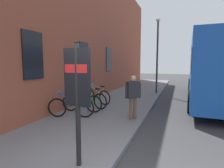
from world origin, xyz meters
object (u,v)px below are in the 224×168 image
at_px(bicycle_under_window, 97,96).
at_px(pedestrian_crossing_street, 133,93).
at_px(bicycle_mid_rack, 91,99).
at_px(street_lamp, 157,49).
at_px(city_bus, 215,67).
at_px(transit_info_sign, 77,85).
at_px(bicycle_leaning_wall, 71,107).
at_px(bicycle_nearest_sign, 82,103).

distance_m(bicycle_under_window, pedestrian_crossing_street, 3.03).
height_order(bicycle_mid_rack, street_lamp, street_lamp).
bearing_deg(city_bus, transit_info_sign, 157.45).
relative_size(bicycle_leaning_wall, pedestrian_crossing_street, 1.08).
distance_m(city_bus, street_lamp, 3.65).
relative_size(bicycle_mid_rack, street_lamp, 0.35).
bearing_deg(bicycle_under_window, transit_info_sign, -158.84).
bearing_deg(bicycle_mid_rack, city_bus, -51.40).
bearing_deg(pedestrian_crossing_street, transit_info_sign, 175.34).
xyz_separation_m(bicycle_leaning_wall, city_bus, (6.01, -5.59, 1.41)).
relative_size(bicycle_mid_rack, transit_info_sign, 0.72).
distance_m(bicycle_nearest_sign, bicycle_mid_rack, 0.74).
distance_m(bicycle_mid_rack, bicycle_under_window, 0.90).
bearing_deg(bicycle_nearest_sign, bicycle_leaning_wall, -179.51).
height_order(bicycle_leaning_wall, street_lamp, street_lamp).
height_order(bicycle_mid_rack, bicycle_under_window, same).
relative_size(pedestrian_crossing_street, street_lamp, 0.32).
distance_m(pedestrian_crossing_street, street_lamp, 6.75).
bearing_deg(bicycle_leaning_wall, city_bus, -42.92).
bearing_deg(bicycle_under_window, bicycle_nearest_sign, -177.35).
height_order(bicycle_leaning_wall, bicycle_under_window, same).
xyz_separation_m(bicycle_mid_rack, city_bus, (4.43, -5.55, 1.41)).
bearing_deg(transit_info_sign, bicycle_nearest_sign, 28.45).
height_order(bicycle_nearest_sign, bicycle_mid_rack, same).
height_order(bicycle_mid_rack, city_bus, city_bus).
xyz_separation_m(bicycle_leaning_wall, pedestrian_crossing_street, (0.58, -2.22, 0.58)).
bearing_deg(bicycle_under_window, street_lamp, -27.48).
relative_size(bicycle_leaning_wall, city_bus, 0.16).
bearing_deg(bicycle_under_window, pedestrian_crossing_street, -129.36).
height_order(bicycle_nearest_sign, street_lamp, street_lamp).
xyz_separation_m(bicycle_leaning_wall, bicycle_nearest_sign, (0.84, 0.01, 0.00)).
distance_m(bicycle_nearest_sign, transit_info_sign, 4.27).
relative_size(bicycle_nearest_sign, street_lamp, 0.35).
bearing_deg(pedestrian_crossing_street, city_bus, -31.86).
height_order(pedestrian_crossing_street, street_lamp, street_lamp).
relative_size(bicycle_leaning_wall, bicycle_under_window, 1.02).
bearing_deg(street_lamp, pedestrian_crossing_street, 179.39).
bearing_deg(pedestrian_crossing_street, bicycle_under_window, 50.64).
distance_m(bicycle_leaning_wall, pedestrian_crossing_street, 2.37).
bearing_deg(street_lamp, city_bus, -107.16).
xyz_separation_m(city_bus, street_lamp, (1.02, 3.30, 1.18)).
distance_m(bicycle_leaning_wall, transit_info_sign, 3.59).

